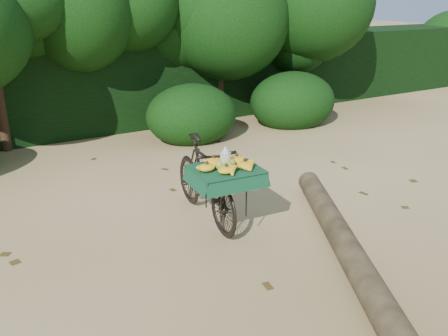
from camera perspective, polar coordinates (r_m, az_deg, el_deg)
ground at (r=5.40m, az=2.44°, el=-10.30°), size 80.00×80.00×0.00m
vendor_bicycle at (r=5.96m, az=-2.22°, el=-1.42°), size 0.81×1.84×1.07m
fallen_log at (r=5.34m, az=14.74°, el=-9.59°), size 2.13×3.73×0.29m
hedge_backdrop at (r=10.68m, az=-16.20°, el=9.47°), size 26.00×1.80×1.80m
tree_row at (r=9.62m, az=-19.44°, el=14.67°), size 14.50×2.00×4.00m
bush_clumps at (r=9.05m, az=-9.60°, el=5.23°), size 8.80×1.70×0.90m
leaf_litter at (r=5.89m, az=-0.99°, el=-7.49°), size 7.00×7.30×0.01m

